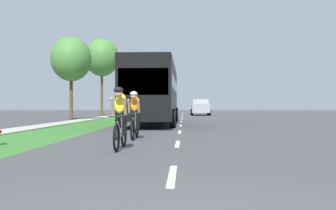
{
  "coord_description": "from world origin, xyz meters",
  "views": [
    {
      "loc": [
        0.19,
        -2.72,
        1.13
      ],
      "look_at": [
        -0.98,
        23.01,
        1.14
      ],
      "focal_mm": 38.23,
      "sensor_mm": 36.0,
      "label": 1
    }
  ],
  "objects_px": {
    "bus_black": "(154,91)",
    "cyclist_trailing": "(135,115)",
    "cyclist_lead": "(120,118)",
    "suv_silver": "(200,107)",
    "street_tree_far": "(102,58)",
    "street_tree_near": "(71,59)"
  },
  "relations": [
    {
      "from": "bus_black",
      "to": "cyclist_trailing",
      "type": "bearing_deg",
      "value": -88.94
    },
    {
      "from": "cyclist_lead",
      "to": "bus_black",
      "type": "height_order",
      "value": "bus_black"
    },
    {
      "from": "cyclist_trailing",
      "to": "bus_black",
      "type": "xyz_separation_m",
      "value": [
        -0.18,
        9.73,
        1.17
      ]
    },
    {
      "from": "suv_silver",
      "to": "street_tree_far",
      "type": "xyz_separation_m",
      "value": [
        -9.9,
        -5.46,
        4.85
      ]
    },
    {
      "from": "street_tree_near",
      "to": "street_tree_far",
      "type": "xyz_separation_m",
      "value": [
        0.26,
        8.73,
        1.28
      ]
    },
    {
      "from": "bus_black",
      "to": "street_tree_far",
      "type": "height_order",
      "value": "street_tree_far"
    },
    {
      "from": "cyclist_trailing",
      "to": "cyclist_lead",
      "type": "bearing_deg",
      "value": -89.74
    },
    {
      "from": "cyclist_lead",
      "to": "suv_silver",
      "type": "xyz_separation_m",
      "value": [
        3.42,
        31.26,
        0.14
      ]
    },
    {
      "from": "bus_black",
      "to": "street_tree_far",
      "type": "relative_size",
      "value": 1.51
    },
    {
      "from": "cyclist_trailing",
      "to": "street_tree_near",
      "type": "distance_m",
      "value": 16.23
    },
    {
      "from": "street_tree_near",
      "to": "street_tree_far",
      "type": "relative_size",
      "value": 0.81
    },
    {
      "from": "bus_black",
      "to": "suv_silver",
      "type": "relative_size",
      "value": 2.47
    },
    {
      "from": "bus_black",
      "to": "street_tree_near",
      "type": "xyz_separation_m",
      "value": [
        -6.54,
        4.57,
        2.54
      ]
    },
    {
      "from": "cyclist_trailing",
      "to": "street_tree_far",
      "type": "xyz_separation_m",
      "value": [
        -6.47,
        23.04,
        4.99
      ]
    },
    {
      "from": "cyclist_trailing",
      "to": "street_tree_far",
      "type": "height_order",
      "value": "street_tree_far"
    },
    {
      "from": "cyclist_trailing",
      "to": "bus_black",
      "type": "relative_size",
      "value": 0.15
    },
    {
      "from": "cyclist_trailing",
      "to": "street_tree_near",
      "type": "height_order",
      "value": "street_tree_near"
    },
    {
      "from": "suv_silver",
      "to": "cyclist_lead",
      "type": "bearing_deg",
      "value": -96.25
    },
    {
      "from": "bus_black",
      "to": "street_tree_near",
      "type": "bearing_deg",
      "value": 145.07
    },
    {
      "from": "cyclist_lead",
      "to": "bus_black",
      "type": "xyz_separation_m",
      "value": [
        -0.19,
        12.5,
        1.17
      ]
    },
    {
      "from": "street_tree_far",
      "to": "street_tree_near",
      "type": "bearing_deg",
      "value": -91.69
    },
    {
      "from": "cyclist_lead",
      "to": "cyclist_trailing",
      "type": "distance_m",
      "value": 2.76
    }
  ]
}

